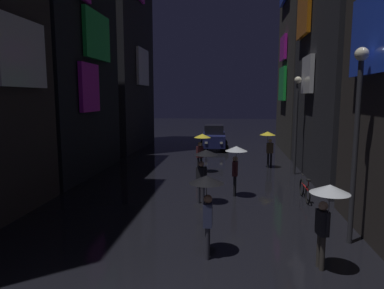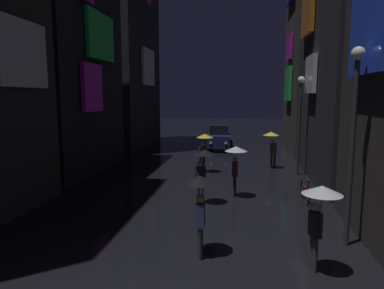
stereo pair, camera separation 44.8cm
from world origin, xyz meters
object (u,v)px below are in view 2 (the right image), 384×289
pedestrian_near_crossing_black (200,193)px  pedestrian_foreground_left_yellow (272,140)px  pedestrian_far_right_clear (320,204)px  streetlamp_right_far (300,114)px  pedestrian_midstreet_centre_clear (236,157)px  streetlamp_right_near (354,124)px  pedestrian_midstreet_left_black (203,161)px  bicycle_parked_at_storefront (305,191)px  car_distant (219,137)px  pedestrian_foreground_right_yellow (204,142)px

pedestrian_near_crossing_black → pedestrian_foreground_left_yellow: (2.73, 11.51, 0.00)m
pedestrian_far_right_clear → streetlamp_right_far: bearing=83.8°
pedestrian_midstreet_centre_clear → streetlamp_right_near: size_ratio=0.39×
pedestrian_midstreet_left_black → pedestrian_near_crossing_black: bearing=-84.6°
pedestrian_midstreet_centre_clear → pedestrian_midstreet_left_black: same height
pedestrian_midstreet_left_black → pedestrian_far_right_clear: 5.80m
pedestrian_near_crossing_black → streetlamp_right_far: size_ratio=0.41×
pedestrian_foreground_left_yellow → streetlamp_right_near: bearing=-83.2°
bicycle_parked_at_storefront → car_distant: 13.73m
streetlamp_right_near → bicycle_parked_at_storefront: bearing=95.6°
pedestrian_near_crossing_black → pedestrian_midstreet_centre_clear: bearing=81.7°
pedestrian_near_crossing_black → car_distant: pedestrian_near_crossing_black is taller
pedestrian_midstreet_left_black → pedestrian_far_right_clear: bearing=-56.2°
car_distant → streetlamp_right_far: size_ratio=0.82×
pedestrian_midstreet_centre_clear → car_distant: 13.02m
bicycle_parked_at_storefront → streetlamp_right_near: bearing=-84.4°
pedestrian_midstreet_centre_clear → pedestrian_midstreet_left_black: (-1.20, -1.11, 0.00)m
pedestrian_near_crossing_black → pedestrian_foreground_left_yellow: same height
pedestrian_foreground_left_yellow → car_distant: pedestrian_foreground_left_yellow is taller
pedestrian_midstreet_left_black → car_distant: (-0.35, 14.01, -0.74)m
pedestrian_midstreet_centre_clear → pedestrian_foreground_left_yellow: bearing=72.3°
pedestrian_near_crossing_black → pedestrian_far_right_clear: bearing=-9.5°
pedestrian_near_crossing_black → bicycle_parked_at_storefront: size_ratio=1.16×
pedestrian_foreground_right_yellow → bicycle_parked_at_storefront: size_ratio=1.16×
pedestrian_near_crossing_black → pedestrian_foreground_left_yellow: 11.83m
pedestrian_far_right_clear → bicycle_parked_at_storefront: bearing=82.8°
pedestrian_midstreet_left_black → pedestrian_far_right_clear: same height
bicycle_parked_at_storefront → streetlamp_right_near: 5.09m
pedestrian_midstreet_centre_clear → bicycle_parked_at_storefront: size_ratio=1.16×
pedestrian_foreground_left_yellow → pedestrian_midstreet_centre_clear: 6.36m
pedestrian_midstreet_left_black → streetlamp_right_near: bearing=-35.4°
pedestrian_far_right_clear → pedestrian_foreground_right_yellow: bearing=110.4°
pedestrian_foreground_right_yellow → streetlamp_right_far: streetlamp_right_far is taller
bicycle_parked_at_storefront → streetlamp_right_near: streetlamp_right_near is taller
car_distant → bicycle_parked_at_storefront: bearing=-71.7°
streetlamp_right_far → bicycle_parked_at_storefront: bearing=-94.9°
pedestrian_foreground_right_yellow → pedestrian_midstreet_left_black: same height
pedestrian_foreground_right_yellow → bicycle_parked_at_storefront: bearing=-44.5°
streetlamp_right_far → streetlamp_right_near: bearing=-90.0°
pedestrian_near_crossing_black → streetlamp_right_far: streetlamp_right_far is taller
pedestrian_far_right_clear → car_distant: size_ratio=0.50×
pedestrian_midstreet_centre_clear → car_distant: pedestrian_midstreet_centre_clear is taller
pedestrian_near_crossing_black → pedestrian_midstreet_left_black: 4.36m
pedestrian_foreground_left_yellow → bicycle_parked_at_storefront: size_ratio=1.16×
bicycle_parked_at_storefront → pedestrian_midstreet_centre_clear: bearing=177.5°
pedestrian_foreground_right_yellow → pedestrian_midstreet_centre_clear: size_ratio=1.00×
pedestrian_midstreet_centre_clear → streetlamp_right_far: size_ratio=0.41×
pedestrian_near_crossing_black → pedestrian_midstreet_centre_clear: (0.79, 5.45, 0.00)m
pedestrian_near_crossing_black → streetlamp_right_near: bearing=17.4°
car_distant → streetlamp_right_near: (4.71, -17.12, 2.45)m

